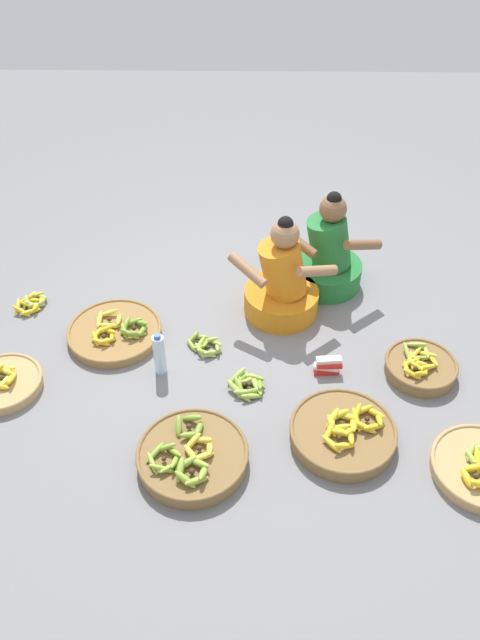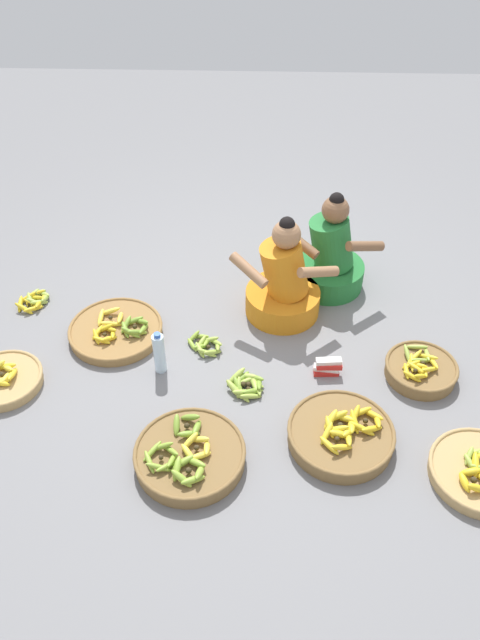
{
  "view_description": "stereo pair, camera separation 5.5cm",
  "coord_description": "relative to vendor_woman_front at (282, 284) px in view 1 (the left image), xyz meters",
  "views": [
    {
      "loc": [
        0.04,
        -3.03,
        2.87
      ],
      "look_at": [
        0.0,
        -0.2,
        0.35
      ],
      "focal_mm": 34.59,
      "sensor_mm": 36.0,
      "label": 1
    },
    {
      "loc": [
        0.1,
        -3.03,
        2.87
      ],
      "look_at": [
        0.0,
        -0.2,
        0.35
      ],
      "focal_mm": 34.59,
      "sensor_mm": 36.0,
      "label": 2
    }
  ],
  "objects": [
    {
      "name": "ground_plane",
      "position": [
        -0.28,
        -0.3,
        -0.25
      ],
      "size": [
        10.0,
        10.0,
        0.0
      ],
      "primitive_type": "plane",
      "color": "slate"
    },
    {
      "name": "water_bottle",
      "position": [
        -0.78,
        -0.6,
        -0.1
      ],
      "size": [
        0.08,
        0.08,
        0.31
      ],
      "color": "silver",
      "rests_on": "ground"
    },
    {
      "name": "vendor_woman_front",
      "position": [
        0.0,
        0.0,
        0.0
      ],
      "size": [
        0.74,
        0.52,
        0.78
      ],
      "color": "orange",
      "rests_on": "ground"
    },
    {
      "name": "banana_basket_near_bicycle",
      "position": [
        0.86,
        -0.59,
        -0.19
      ],
      "size": [
        0.46,
        0.46,
        0.16
      ],
      "color": "brown",
      "rests_on": "ground"
    },
    {
      "name": "loose_bananas_front_center",
      "position": [
        -1.78,
        0.03,
        -0.22
      ],
      "size": [
        0.24,
        0.27,
        0.09
      ],
      "color": "#9EB747",
      "rests_on": "ground"
    },
    {
      "name": "vendor_woman_behind",
      "position": [
        0.34,
        0.32,
        -0.0
      ],
      "size": [
        0.74,
        0.52,
        0.77
      ],
      "color": "#237233",
      "rests_on": "ground"
    },
    {
      "name": "banana_basket_back_left",
      "position": [
        -1.75,
        -0.76,
        -0.2
      ],
      "size": [
        0.48,
        0.48,
        0.14
      ],
      "color": "tan",
      "rests_on": "ground"
    },
    {
      "name": "banana_basket_back_right",
      "position": [
        0.32,
        -1.12,
        -0.19
      ],
      "size": [
        0.61,
        0.61,
        0.17
      ],
      "color": "brown",
      "rests_on": "ground"
    },
    {
      "name": "banana_basket_mid_right",
      "position": [
        -0.53,
        -1.3,
        -0.19
      ],
      "size": [
        0.62,
        0.62,
        0.17
      ],
      "color": "brown",
      "rests_on": "ground"
    },
    {
      "name": "banana_basket_front_right",
      "position": [
        -1.13,
        -0.28,
        -0.2
      ],
      "size": [
        0.64,
        0.64,
        0.14
      ],
      "color": "olive",
      "rests_on": "ground"
    },
    {
      "name": "loose_bananas_mid_left",
      "position": [
        -0.51,
        -0.39,
        -0.22
      ],
      "size": [
        0.26,
        0.24,
        0.08
      ],
      "color": "#9EB747",
      "rests_on": "ground"
    },
    {
      "name": "packet_carton_stack",
      "position": [
        0.28,
        -0.6,
        -0.19
      ],
      "size": [
        0.18,
        0.07,
        0.12
      ],
      "color": "red",
      "rests_on": "ground"
    },
    {
      "name": "loose_bananas_near_vendor",
      "position": [
        -0.23,
        -0.74,
        -0.22
      ],
      "size": [
        0.26,
        0.26,
        0.1
      ],
      "color": "olive",
      "rests_on": "ground"
    }
  ]
}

